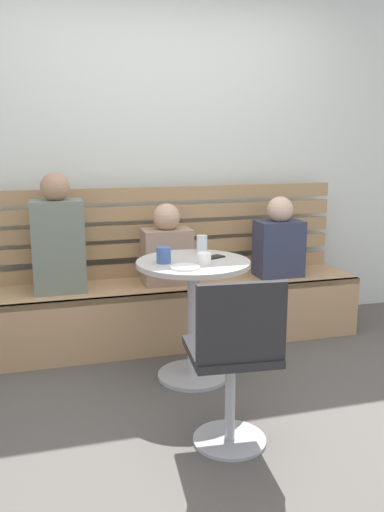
{
  "coord_description": "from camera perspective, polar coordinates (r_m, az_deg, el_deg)",
  "views": [
    {
      "loc": [
        -0.9,
        -2.44,
        1.46
      ],
      "look_at": [
        -0.02,
        0.66,
        0.75
      ],
      "focal_mm": 38.17,
      "sensor_mm": 36.0,
      "label": 1
    }
  ],
  "objects": [
    {
      "name": "phone_on_table",
      "position": [
        3.3,
        2.22,
        -0.13
      ],
      "size": [
        0.16,
        0.12,
        0.01
      ],
      "primitive_type": "cube",
      "rotation": [
        0.0,
        0.0,
        1.99
      ],
      "color": "black",
      "rests_on": "cafe_table"
    },
    {
      "name": "person_child_middle",
      "position": [
        4.08,
        9.1,
        1.51
      ],
      "size": [
        0.34,
        0.22,
        0.59
      ],
      "color": "#333851",
      "rests_on": "booth_bench"
    },
    {
      "name": "cup_water_clear",
      "position": [
        3.44,
        1.05,
        1.26
      ],
      "size": [
        0.07,
        0.07,
        0.11
      ],
      "primitive_type": "cylinder",
      "color": "white",
      "rests_on": "cafe_table"
    },
    {
      "name": "cafe_table",
      "position": [
        3.28,
        0.13,
        -4.29
      ],
      "size": [
        0.68,
        0.68,
        0.74
      ],
      "color": "#ADADB2",
      "rests_on": "ground"
    },
    {
      "name": "booth_bench",
      "position": [
        3.95,
        -1.91,
        -5.86
      ],
      "size": [
        2.7,
        0.52,
        0.44
      ],
      "color": "tan",
      "rests_on": "ground"
    },
    {
      "name": "booth_backrest",
      "position": [
        4.05,
        -2.8,
        2.67
      ],
      "size": [
        2.65,
        0.04,
        0.66
      ],
      "color": "#A68157",
      "rests_on": "booth_bench"
    },
    {
      "name": "ground",
      "position": [
        2.99,
        3.95,
        -16.9
      ],
      "size": [
        8.0,
        8.0,
        0.0
      ],
      "primitive_type": "plane",
      "color": "#514C47"
    },
    {
      "name": "person_adult",
      "position": [
        3.7,
        -13.89,
        1.74
      ],
      "size": [
        0.34,
        0.22,
        0.8
      ],
      "color": "slate",
      "rests_on": "booth_bench"
    },
    {
      "name": "cup_ceramic_white",
      "position": [
        3.12,
        1.34,
        -0.27
      ],
      "size": [
        0.08,
        0.08,
        0.07
      ],
      "primitive_type": "cylinder",
      "color": "white",
      "rests_on": "cafe_table"
    },
    {
      "name": "white_chair",
      "position": [
        2.56,
        4.46,
        -10.56
      ],
      "size": [
        0.43,
        0.43,
        0.85
      ],
      "color": "#ADADB2",
      "rests_on": "ground"
    },
    {
      "name": "person_child_left",
      "position": [
        3.82,
        -2.66,
        0.73
      ],
      "size": [
        0.34,
        0.22,
        0.57
      ],
      "color": "#9E7F6B",
      "rests_on": "booth_bench"
    },
    {
      "name": "plate_small",
      "position": [
        3.04,
        -0.74,
        -1.19
      ],
      "size": [
        0.17,
        0.17,
        0.01
      ],
      "primitive_type": "cylinder",
      "color": "white",
      "rests_on": "cafe_table"
    },
    {
      "name": "cup_mug_blue",
      "position": [
        3.16,
        -2.99,
        0.11
      ],
      "size": [
        0.08,
        0.08,
        0.09
      ],
      "primitive_type": "cylinder",
      "color": "#3D5B9E",
      "rests_on": "cafe_table"
    },
    {
      "name": "back_wall",
      "position": [
        4.18,
        -3.53,
        12.25
      ],
      "size": [
        5.2,
        0.1,
        2.9
      ],
      "primitive_type": "cube",
      "color": "silver",
      "rests_on": "ground"
    }
  ]
}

